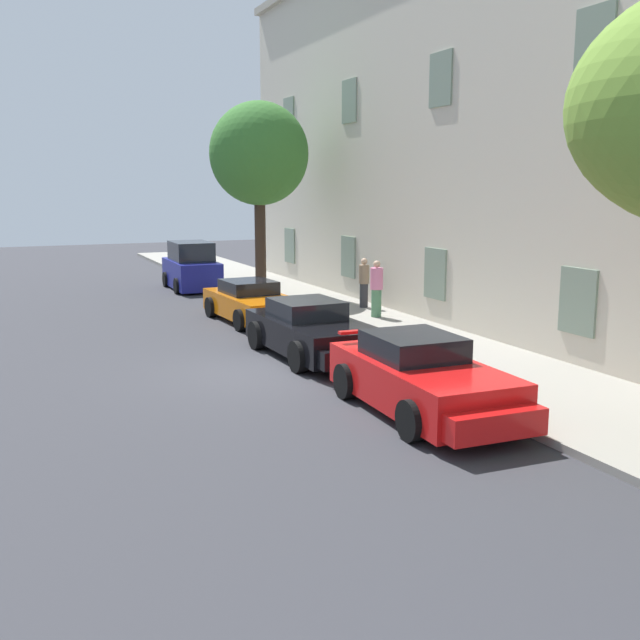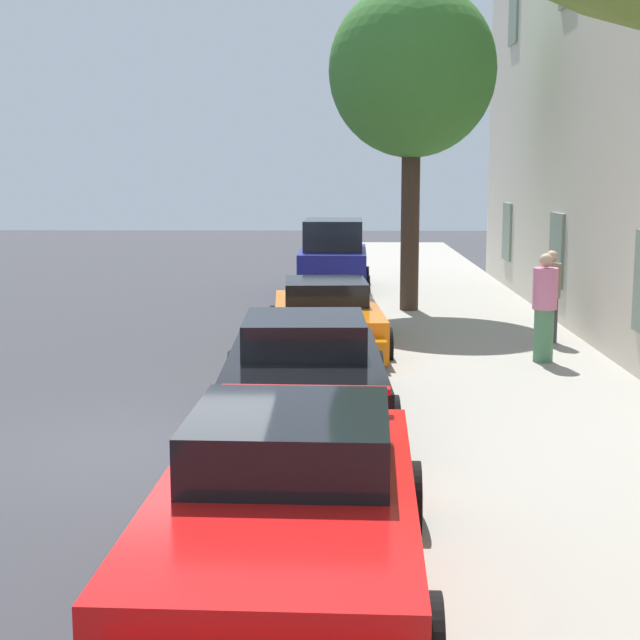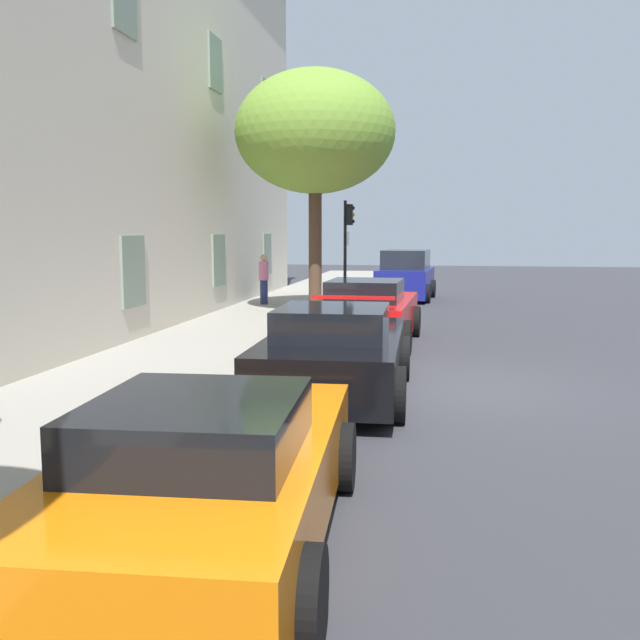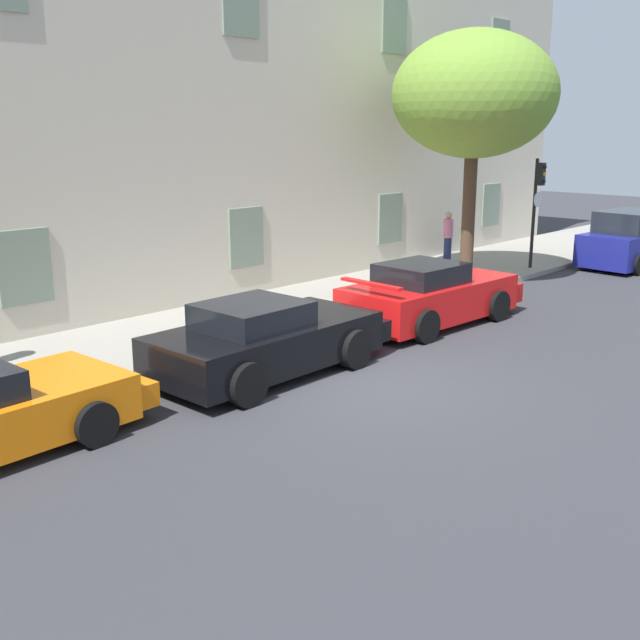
% 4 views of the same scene
% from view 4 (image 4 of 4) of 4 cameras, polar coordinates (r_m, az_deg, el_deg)
% --- Properties ---
extents(ground_plane, '(80.00, 80.00, 0.00)m').
position_cam_4_polar(ground_plane, '(13.15, 3.61, -4.77)').
color(ground_plane, '#333338').
extents(sidewalk, '(60.00, 3.93, 0.14)m').
position_cam_4_polar(sidewalk, '(16.30, -8.71, -0.87)').
color(sidewalk, gray).
rests_on(sidewalk, ground).
extents(building_facade, '(36.21, 4.60, 12.14)m').
position_cam_4_polar(building_facade, '(19.18, -17.21, 19.07)').
color(building_facade, beige).
rests_on(building_facade, ground).
extents(sportscar_yellow_flank, '(4.71, 2.23, 1.37)m').
position_cam_4_polar(sportscar_yellow_flank, '(13.55, -3.60, -1.43)').
color(sportscar_yellow_flank, black).
rests_on(sportscar_yellow_flank, ground).
extents(sportscar_white_middle, '(4.70, 2.23, 1.41)m').
position_cam_4_polar(sportscar_white_middle, '(17.22, 8.57, 1.86)').
color(sportscar_white_middle, red).
rests_on(sportscar_white_middle, ground).
extents(hatchback_distant, '(3.72, 2.14, 1.78)m').
position_cam_4_polar(hatchback_distant, '(25.81, 22.27, 5.50)').
color(hatchback_distant, navy).
rests_on(hatchback_distant, ground).
extents(tree_midblock, '(4.43, 4.43, 6.70)m').
position_cam_4_polar(tree_midblock, '(21.50, 11.55, 16.26)').
color(tree_midblock, '#473323').
rests_on(tree_midblock, sidewalk).
extents(traffic_light, '(0.44, 0.36, 3.27)m').
position_cam_4_polar(traffic_light, '(23.74, 16.08, 9.11)').
color(traffic_light, black).
rests_on(traffic_light, sidewalk).
extents(pedestrian_admiring, '(0.37, 0.37, 1.58)m').
position_cam_4_polar(pedestrian_admiring, '(24.50, 9.63, 6.28)').
color(pedestrian_admiring, navy).
rests_on(pedestrian_admiring, sidewalk).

